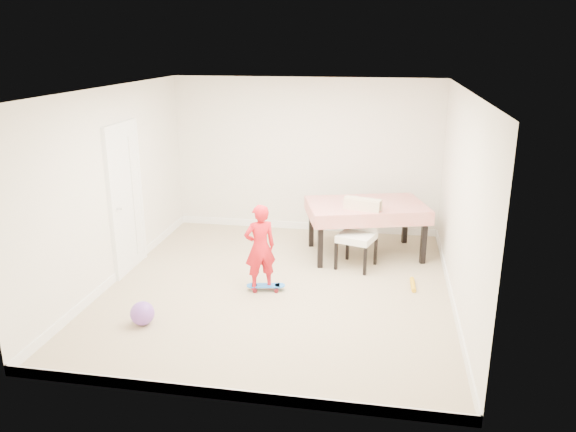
% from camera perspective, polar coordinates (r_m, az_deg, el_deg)
% --- Properties ---
extents(ground, '(5.00, 5.00, 0.00)m').
position_cam_1_polar(ground, '(7.56, -1.02, -7.30)').
color(ground, tan).
rests_on(ground, ground).
extents(ceiling, '(4.50, 5.00, 0.04)m').
position_cam_1_polar(ceiling, '(6.90, -1.13, 12.58)').
color(ceiling, white).
rests_on(ceiling, wall_back).
extents(wall_back, '(4.50, 0.04, 2.60)m').
position_cam_1_polar(wall_back, '(9.50, 1.80, 6.09)').
color(wall_back, silver).
rests_on(wall_back, ground).
extents(wall_front, '(4.50, 0.04, 2.60)m').
position_cam_1_polar(wall_front, '(4.83, -6.72, -5.31)').
color(wall_front, silver).
rests_on(wall_front, ground).
extents(wall_left, '(0.04, 5.00, 2.60)m').
position_cam_1_polar(wall_left, '(7.84, -17.30, 2.89)').
color(wall_left, silver).
rests_on(wall_left, ground).
extents(wall_right, '(0.04, 5.00, 2.60)m').
position_cam_1_polar(wall_right, '(7.05, 17.02, 1.34)').
color(wall_right, silver).
rests_on(wall_right, ground).
extents(door, '(0.11, 0.94, 2.11)m').
position_cam_1_polar(door, '(8.17, -16.14, 1.55)').
color(door, white).
rests_on(door, ground).
extents(baseboard_back, '(4.50, 0.02, 0.12)m').
position_cam_1_polar(baseboard_back, '(9.83, 1.74, -1.00)').
color(baseboard_back, white).
rests_on(baseboard_back, ground).
extents(baseboard_front, '(4.50, 0.02, 0.12)m').
position_cam_1_polar(baseboard_front, '(5.42, -6.27, -17.54)').
color(baseboard_front, white).
rests_on(baseboard_front, ground).
extents(baseboard_left, '(0.02, 5.00, 0.12)m').
position_cam_1_polar(baseboard_left, '(8.23, -16.59, -5.49)').
color(baseboard_left, white).
rests_on(baseboard_left, ground).
extents(baseboard_right, '(0.02, 5.00, 0.12)m').
position_cam_1_polar(baseboard_right, '(7.48, 16.26, -7.83)').
color(baseboard_right, white).
rests_on(baseboard_right, ground).
extents(dining_table, '(1.97, 1.52, 0.82)m').
position_cam_1_polar(dining_table, '(8.64, 7.86, -1.33)').
color(dining_table, '#B51D09').
rests_on(dining_table, ground).
extents(dining_chair, '(0.70, 0.76, 0.99)m').
position_cam_1_polar(dining_chair, '(8.11, 7.00, -1.91)').
color(dining_chair, white).
rests_on(dining_chair, ground).
extents(skateboard, '(0.53, 0.27, 0.08)m').
position_cam_1_polar(skateboard, '(7.48, -2.27, -7.28)').
color(skateboard, blue).
rests_on(skateboard, ground).
extents(child, '(0.50, 0.45, 1.15)m').
position_cam_1_polar(child, '(7.27, -2.86, -3.44)').
color(child, red).
rests_on(child, ground).
extents(balloon, '(0.28, 0.28, 0.28)m').
position_cam_1_polar(balloon, '(6.80, -14.58, -9.55)').
color(balloon, purple).
rests_on(balloon, ground).
extents(foam_toy, '(0.07, 0.40, 0.06)m').
position_cam_1_polar(foam_toy, '(7.76, 12.57, -6.81)').
color(foam_toy, gold).
rests_on(foam_toy, ground).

